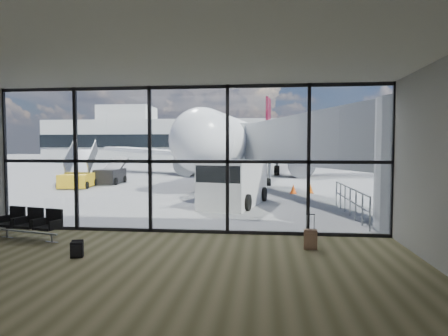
% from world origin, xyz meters
% --- Properties ---
extents(ground, '(220.00, 220.00, 0.00)m').
position_xyz_m(ground, '(0.00, 40.00, 0.00)').
color(ground, slate).
rests_on(ground, ground).
extents(lounge_shell, '(12.02, 8.01, 4.51)m').
position_xyz_m(lounge_shell, '(0.00, -4.80, 2.65)').
color(lounge_shell, brown).
rests_on(lounge_shell, ground).
extents(glass_curtain_wall, '(12.10, 0.12, 4.50)m').
position_xyz_m(glass_curtain_wall, '(0.00, 0.00, 2.25)').
color(glass_curtain_wall, white).
rests_on(glass_curtain_wall, ground).
extents(jet_bridge, '(8.00, 16.50, 4.33)m').
position_xyz_m(jet_bridge, '(4.90, 7.07, 2.76)').
color(jet_bridge, '#929597').
rests_on(jet_bridge, ground).
extents(apron_railing, '(0.06, 5.46, 1.11)m').
position_xyz_m(apron_railing, '(5.60, 3.50, 0.72)').
color(apron_railing, gray).
rests_on(apron_railing, ground).
extents(far_terminal, '(80.00, 12.20, 11.00)m').
position_xyz_m(far_terminal, '(-0.59, 61.97, 4.21)').
color(far_terminal, beige).
rests_on(far_terminal, ground).
extents(tree_0, '(4.95, 4.95, 7.12)m').
position_xyz_m(tree_0, '(-45.00, 72.00, 4.63)').
color(tree_0, '#382619').
rests_on(tree_0, ground).
extents(tree_1, '(5.61, 5.61, 8.07)m').
position_xyz_m(tree_1, '(-39.00, 72.00, 5.25)').
color(tree_1, '#382619').
rests_on(tree_1, ground).
extents(tree_2, '(6.27, 6.27, 9.03)m').
position_xyz_m(tree_2, '(-33.00, 72.00, 5.88)').
color(tree_2, '#382619').
rests_on(tree_2, ground).
extents(tree_3, '(4.95, 4.95, 7.12)m').
position_xyz_m(tree_3, '(-27.00, 72.00, 4.63)').
color(tree_3, '#382619').
rests_on(tree_3, ground).
extents(tree_4, '(5.61, 5.61, 8.07)m').
position_xyz_m(tree_4, '(-21.00, 72.00, 5.25)').
color(tree_4, '#382619').
rests_on(tree_4, ground).
extents(tree_5, '(6.27, 6.27, 9.03)m').
position_xyz_m(tree_5, '(-15.00, 72.00, 5.88)').
color(tree_5, '#382619').
rests_on(tree_5, ground).
extents(seating_row, '(2.01, 0.99, 0.89)m').
position_xyz_m(seating_row, '(-4.32, -1.25, 0.49)').
color(seating_row, gray).
rests_on(seating_row, ground).
extents(backpack, '(0.31, 0.31, 0.42)m').
position_xyz_m(backpack, '(-2.12, -2.87, 0.20)').
color(backpack, black).
rests_on(backpack, ground).
extents(suitcase, '(0.35, 0.27, 0.91)m').
position_xyz_m(suitcase, '(3.49, -1.56, 0.27)').
color(suitcase, '#846049').
rests_on(suitcase, ground).
extents(airliner, '(32.76, 38.12, 9.84)m').
position_xyz_m(airliner, '(0.85, 26.62, 3.00)').
color(airliner, white).
rests_on(airliner, ground).
extents(service_van, '(3.03, 4.95, 2.01)m').
position_xyz_m(service_van, '(0.93, 5.81, 1.03)').
color(service_van, silver).
rests_on(service_van, ground).
extents(belt_loader, '(1.79, 4.13, 1.87)m').
position_xyz_m(belt_loader, '(-8.98, 15.43, 0.63)').
color(belt_loader, black).
rests_on(belt_loader, ground).
extents(mobile_stairs, '(2.40, 3.84, 2.53)m').
position_xyz_m(mobile_stairs, '(-10.10, 12.64, 0.61)').
color(mobile_stairs, yellow).
rests_on(mobile_stairs, ground).
extents(traffic_cone_b, '(0.38, 0.38, 0.54)m').
position_xyz_m(traffic_cone_b, '(4.00, 10.55, 0.26)').
color(traffic_cone_b, '#FF530D').
rests_on(traffic_cone_b, ground).
extents(traffic_cone_c, '(0.39, 0.39, 0.55)m').
position_xyz_m(traffic_cone_c, '(5.00, 10.88, 0.26)').
color(traffic_cone_c, '#D8590B').
rests_on(traffic_cone_c, ground).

